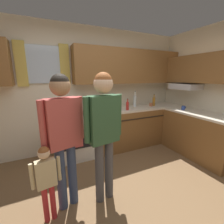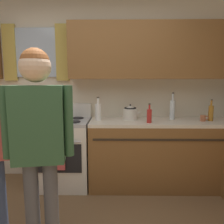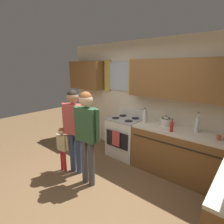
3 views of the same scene
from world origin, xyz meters
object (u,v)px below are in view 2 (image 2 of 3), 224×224
bottle_milk_white (98,111)px  stovetop_kettle (130,112)px  bottle_sauce_red (149,116)px  cup_terracotta (203,118)px  bottle_tall_clear (172,109)px  stove_oven (64,151)px  bottle_oil_amber (211,113)px  adult_in_plaid (38,133)px

bottle_milk_white → stovetop_kettle: size_ratio=1.14×
bottle_sauce_red → cup_terracotta: bottle_sauce_red is taller
bottle_tall_clear → stovetop_kettle: size_ratio=1.34×
cup_terracotta → stovetop_kettle: stovetop_kettle is taller
stove_oven → stovetop_kettle: size_ratio=4.02×
bottle_milk_white → bottle_tall_clear: size_ratio=0.85×
stove_oven → bottle_sauce_red: (1.13, -0.17, 0.53)m
bottle_oil_amber → stovetop_kettle: bearing=174.2°
bottle_tall_clear → stovetop_kettle: (-0.57, -0.00, -0.05)m
bottle_oil_amber → stovetop_kettle: (-1.05, 0.11, -0.01)m
stove_oven → cup_terracotta: bearing=-1.5°
bottle_sauce_red → stovetop_kettle: bearing=130.8°
stove_oven → bottle_oil_amber: 2.03m
bottle_sauce_red → stovetop_kettle: size_ratio=0.90×
bottle_milk_white → adult_in_plaid: size_ratio=0.19×
bottle_milk_white → stovetop_kettle: bottle_milk_white is taller
bottle_sauce_red → stovetop_kettle: (-0.22, 0.25, 0.00)m
stove_oven → bottle_milk_white: 0.73m
bottle_tall_clear → adult_in_plaid: bearing=-134.3°
bottle_milk_white → adult_in_plaid: 1.33m
adult_in_plaid → stove_oven: bearing=96.0°
stovetop_kettle → adult_in_plaid: (-0.78, -1.37, 0.05)m
stove_oven → cup_terracotta: size_ratio=10.11×
bottle_sauce_red → adult_in_plaid: adult_in_plaid is taller
bottle_milk_white → adult_in_plaid: adult_in_plaid is taller
bottle_oil_amber → cup_terracotta: (-0.10, -0.02, -0.07)m
bottle_sauce_red → cup_terracotta: bearing=9.7°
stovetop_kettle → adult_in_plaid: adult_in_plaid is taller
stove_oven → adult_in_plaid: 1.42m
bottle_sauce_red → bottle_tall_clear: 0.44m
bottle_milk_white → adult_in_plaid: (-0.34, -1.29, 0.02)m
bottle_milk_white → bottle_sauce_red: size_ratio=1.27×
bottle_oil_amber → adult_in_plaid: 2.22m
bottle_sauce_red → bottle_tall_clear: bearing=36.2°
stove_oven → bottle_tall_clear: 1.59m
stove_oven → bottle_tall_clear: size_ratio=3.00×
bottle_tall_clear → cup_terracotta: (0.37, -0.13, -0.10)m
bottle_tall_clear → bottle_sauce_red: bearing=-143.8°
bottle_milk_white → bottle_tall_clear: (1.00, 0.09, 0.02)m
stove_oven → bottle_sauce_red: 1.26m
bottle_milk_white → bottle_oil_amber: bearing=-0.8°
stove_oven → bottle_sauce_red: bottle_sauce_red is taller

